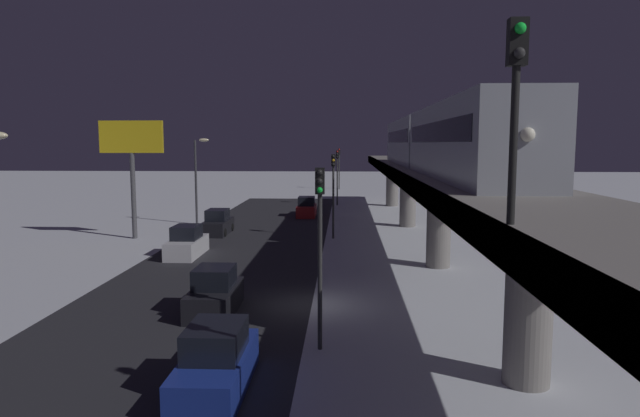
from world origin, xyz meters
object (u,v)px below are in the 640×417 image
traffic_light_mid (333,184)px  traffic_light_far (337,169)px  sedan_black (218,224)px  sedan_blue (216,364)px  sedan_black_2 (215,294)px  subway_train (433,140)px  traffic_light_distant (339,162)px  sedan_red (307,208)px  traffic_light_near (320,232)px  commercial_billboard (132,149)px  rail_signal (516,86)px  sedan_white (187,243)px

traffic_light_mid → traffic_light_far: same height
sedan_black → sedan_blue: bearing=102.6°
sedan_blue → sedan_black_2: size_ratio=1.15×
subway_train → sedan_black: bearing=-28.9°
sedan_blue → traffic_light_distant: size_ratio=0.73×
sedan_red → traffic_light_near: traffic_light_near is taller
subway_train → traffic_light_mid: 9.84m
sedan_red → commercial_billboard: 19.19m
subway_train → traffic_light_near: 18.00m
sedan_black_2 → traffic_light_distant: 66.05m
subway_train → traffic_light_distant: bearing=-83.2°
traffic_light_near → traffic_light_far: 46.66m
traffic_light_mid → traffic_light_far: 23.33m
rail_signal → traffic_light_mid: 31.77m
traffic_light_mid → traffic_light_distant: same height
subway_train → sedan_black: (15.65, -8.64, -6.61)m
traffic_light_mid → rail_signal: bearing=97.6°
subway_train → sedan_black: size_ratio=8.04×
sedan_black → sedan_red: 12.76m
sedan_black_2 → commercial_billboard: 22.09m
traffic_light_near → traffic_light_distant: (0.00, -69.99, 0.00)m
sedan_white → sedan_black_2: (-4.60, 12.08, 0.00)m
sedan_black_2 → commercial_billboard: bearing=119.4°
sedan_black → sedan_white: same height
traffic_light_near → traffic_light_mid: size_ratio=1.00×
traffic_light_mid → traffic_light_distant: 46.66m
sedan_black → traffic_light_near: traffic_light_near is taller
sedan_black → traffic_light_far: (-9.30, -21.49, 3.41)m
traffic_light_distant → sedan_red: bearing=85.1°
sedan_blue → sedan_red: (0.00, -39.67, -0.00)m
rail_signal → traffic_light_far: bearing=-85.6°
sedan_red → traffic_light_far: 11.36m
sedan_blue → traffic_light_mid: size_ratio=0.73×
sedan_blue → sedan_black_2: 7.86m
subway_train → commercial_billboard: size_ratio=4.14×
traffic_light_near → subway_train: bearing=-111.0°
subway_train → sedan_blue: 22.98m
traffic_light_far → traffic_light_distant: bearing=-90.0°
rail_signal → traffic_light_far: 54.87m
sedan_blue → traffic_light_far: size_ratio=0.73×
commercial_billboard → sedan_black: bearing=-157.1°
traffic_light_mid → traffic_light_far: bearing=-90.0°
sedan_black → sedan_white: bearing=90.0°
sedan_red → sedan_black_2: bearing=-93.2°
sedan_black_2 → traffic_light_mid: 19.99m
sedan_white → traffic_light_distant: size_ratio=0.71×
sedan_black → sedan_blue: 29.33m
sedan_red → rail_signal: bearing=-80.9°
subway_train → sedan_red: bearing=-64.8°
sedan_white → traffic_light_distant: bearing=-99.8°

